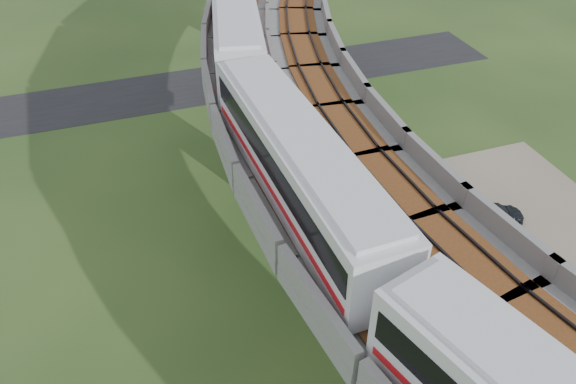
% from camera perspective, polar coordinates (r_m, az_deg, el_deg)
% --- Properties ---
extents(ground, '(160.00, 160.00, 0.00)m').
position_cam_1_polar(ground, '(33.92, 3.06, -11.55)').
color(ground, '#29471C').
rests_on(ground, ground).
extents(dirt_lot, '(18.00, 26.00, 0.04)m').
position_cam_1_polar(dirt_lot, '(38.95, 23.92, -7.55)').
color(dirt_lot, gray).
rests_on(dirt_lot, ground).
extents(asphalt_road, '(60.00, 8.00, 0.03)m').
position_cam_1_polar(asphalt_road, '(57.11, -8.25, 10.74)').
color(asphalt_road, '#232326').
rests_on(asphalt_road, ground).
extents(viaduct, '(19.58, 73.98, 11.40)m').
position_cam_1_polar(viaduct, '(29.14, 10.69, 2.20)').
color(viaduct, '#99968E').
rests_on(viaduct, ground).
extents(metro_train, '(12.77, 61.15, 3.64)m').
position_cam_1_polar(metro_train, '(29.65, 1.55, 10.94)').
color(metro_train, white).
rests_on(metro_train, ground).
extents(fence, '(3.87, 38.73, 1.50)m').
position_cam_1_polar(fence, '(37.16, 17.31, -6.55)').
color(fence, '#2D382D').
rests_on(fence, ground).
extents(tree_0, '(2.57, 2.57, 2.95)m').
position_cam_1_polar(tree_0, '(53.60, 5.43, 11.28)').
color(tree_0, '#382314').
rests_on(tree_0, ground).
extents(tree_1, '(2.81, 2.81, 3.65)m').
position_cam_1_polar(tree_1, '(46.28, 6.17, 7.46)').
color(tree_1, '#382314').
rests_on(tree_1, ground).
extents(tree_2, '(2.41, 2.41, 3.36)m').
position_cam_1_polar(tree_2, '(39.37, 8.85, 0.89)').
color(tree_2, '#382314').
rests_on(tree_2, ground).
extents(tree_3, '(2.30, 2.30, 2.99)m').
position_cam_1_polar(tree_3, '(34.40, 15.12, -7.43)').
color(tree_3, '#382314').
rests_on(tree_3, ground).
extents(tree_4, '(2.90, 2.90, 3.77)m').
position_cam_1_polar(tree_4, '(30.61, 22.57, -15.56)').
color(tree_4, '#382314').
rests_on(tree_4, ground).
extents(car_white, '(3.35, 3.86, 1.26)m').
position_cam_1_polar(car_white, '(34.44, 20.48, -12.11)').
color(car_white, white).
rests_on(car_white, dirt_lot).
extents(car_red, '(3.38, 3.71, 1.23)m').
position_cam_1_polar(car_red, '(36.61, 26.07, -10.41)').
color(car_red, '#B6101E').
rests_on(car_red, dirt_lot).
extents(car_dark, '(4.44, 2.94, 1.19)m').
position_cam_1_polar(car_dark, '(41.58, 20.22, -2.01)').
color(car_dark, black).
rests_on(car_dark, dirt_lot).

